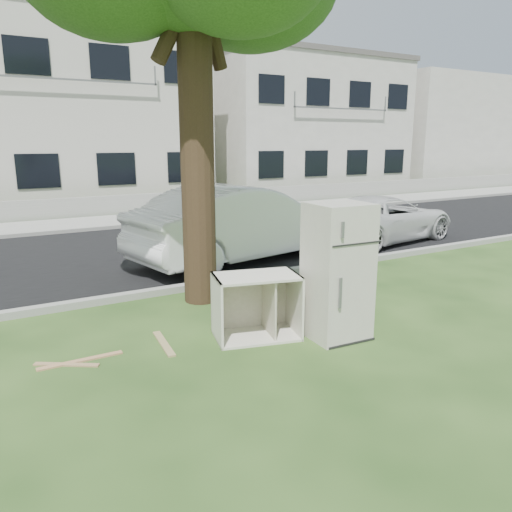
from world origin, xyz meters
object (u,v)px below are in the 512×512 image
fridge (337,272)px  cabinet (256,306)px  car_right (382,218)px  car_center (242,223)px

fridge → cabinet: bearing=154.0°
cabinet → car_right: size_ratio=0.26×
cabinet → car_center: (2.00, 4.07, 0.41)m
fridge → cabinet: size_ratio=1.63×
car_center → cabinet: bearing=143.1°
car_right → car_center: bearing=82.9°
car_right → fridge: bearing=122.7°
fridge → cabinet: 1.19m
fridge → car_right: fridge is taller
cabinet → fridge: bearing=-15.0°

